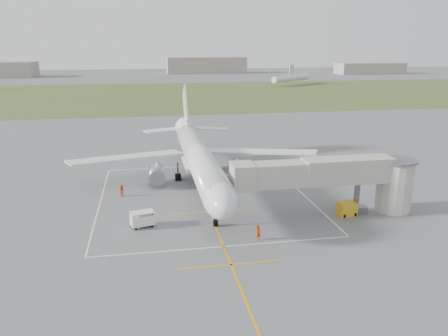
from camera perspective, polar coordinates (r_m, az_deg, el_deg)
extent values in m
plane|color=#5A5A5D|center=(64.82, -3.15, -2.59)|extent=(700.00, 700.00, 0.00)
cube|color=#405625|center=(192.33, -8.04, 9.47)|extent=(700.00, 120.00, 0.02)
cube|color=orange|center=(60.12, -2.55, -4.05)|extent=(0.25, 60.00, 0.01)
cube|color=orange|center=(42.93, 0.94, -12.51)|extent=(10.00, 0.25, 0.01)
cube|color=orange|center=(55.48, -1.85, -5.77)|extent=(10.00, 0.25, 0.01)
cube|color=silver|center=(76.24, -4.27, 0.20)|extent=(28.00, 0.20, 0.01)
cube|color=silver|center=(46.43, -0.02, -10.22)|extent=(28.00, 0.20, 0.01)
cube|color=silver|center=(60.97, -15.87, -4.37)|extent=(0.20, 32.00, 0.01)
cube|color=silver|center=(64.27, 9.81, -2.96)|extent=(0.20, 32.00, 0.01)
cylinder|color=silver|center=(63.55, -3.21, 1.27)|extent=(3.80, 36.00, 3.80)
ellipsoid|color=silver|center=(46.50, -0.46, -4.17)|extent=(3.80, 7.22, 3.80)
cube|color=black|center=(45.32, -0.27, -3.30)|extent=(2.40, 1.60, 0.99)
cone|color=silver|center=(83.38, -4.96, 4.98)|extent=(3.80, 6.00, 3.80)
cube|color=silver|center=(71.42, 4.60, 2.15)|extent=(17.93, 11.24, 1.23)
cube|color=silver|center=(69.22, -12.48, 1.39)|extent=(17.93, 11.24, 1.23)
cube|color=silver|center=(66.83, -3.50, 0.61)|extent=(4.20, 8.00, 0.50)
cube|color=silver|center=(83.39, -5.07, 7.97)|extent=(0.30, 7.89, 8.65)
cube|color=silver|center=(81.68, -4.88, 5.69)|extent=(0.35, 5.00, 1.20)
cube|color=silver|center=(83.53, -2.06, 5.19)|extent=(7.85, 5.03, 0.20)
cube|color=silver|center=(82.79, -7.85, 4.96)|extent=(7.85, 5.03, 0.20)
cylinder|color=gray|center=(67.60, 1.79, -0.12)|extent=(2.30, 4.20, 2.30)
cube|color=silver|center=(67.10, 1.84, 0.47)|extent=(0.25, 2.40, 1.20)
cylinder|color=gray|center=(66.23, -8.77, -0.63)|extent=(2.30, 4.20, 2.30)
cube|color=silver|center=(65.73, -8.79, -0.03)|extent=(0.25, 2.40, 1.20)
cylinder|color=black|center=(50.87, -1.12, -6.24)|extent=(0.18, 0.18, 2.60)
cylinder|color=black|center=(51.20, -1.24, -7.18)|extent=(0.28, 0.80, 0.80)
cylinder|color=black|center=(51.23, -1.00, -7.17)|extent=(0.28, 0.80, 0.80)
cylinder|color=black|center=(69.05, -1.24, -0.20)|extent=(0.22, 0.22, 2.80)
cylinder|color=black|center=(68.93, -1.42, -1.03)|extent=(0.32, 0.96, 0.96)
cylinder|color=black|center=(69.02, -0.96, -1.00)|extent=(0.32, 0.96, 0.96)
cylinder|color=black|center=(69.60, -1.51, -0.86)|extent=(0.32, 0.96, 0.96)
cylinder|color=black|center=(69.68, -1.05, -0.84)|extent=(0.32, 0.96, 0.96)
cylinder|color=black|center=(68.43, -6.04, -0.44)|extent=(0.22, 0.22, 2.80)
cylinder|color=black|center=(68.34, -6.23, -1.27)|extent=(0.32, 0.96, 0.96)
cylinder|color=black|center=(68.37, -5.77, -1.25)|extent=(0.32, 0.96, 0.96)
cylinder|color=black|center=(69.00, -6.28, -1.10)|extent=(0.32, 0.96, 0.96)
cylinder|color=black|center=(69.04, -5.81, -1.08)|extent=(0.32, 0.96, 0.96)
cube|color=gray|center=(52.07, 7.12, -0.83)|extent=(11.09, 2.90, 2.80)
cube|color=gray|center=(55.21, 15.80, -0.25)|extent=(11.09, 3.10, 3.00)
cube|color=gray|center=(50.98, 2.45, -1.08)|extent=(2.60, 3.40, 3.00)
cylinder|color=slate|center=(56.94, 16.93, -3.66)|extent=(0.70, 0.70, 4.20)
cube|color=slate|center=(57.48, 16.80, -5.21)|extent=(2.60, 1.40, 0.90)
cylinder|color=gray|center=(59.01, 21.36, -2.27)|extent=(4.40, 4.40, 6.40)
cylinder|color=slate|center=(58.11, 21.69, 0.92)|extent=(5.00, 5.00, 0.30)
cylinder|color=black|center=(57.08, 15.89, -5.39)|extent=(0.70, 0.30, 0.70)
cylinder|color=black|center=(57.97, 17.68, -5.22)|extent=(0.70, 0.30, 0.70)
cube|color=gold|center=(56.28, 15.76, -5.16)|extent=(2.42, 1.75, 1.68)
cylinder|color=black|center=(55.60, 15.39, -6.04)|extent=(0.29, 0.52, 0.49)
cylinder|color=black|center=(56.45, 16.72, -5.82)|extent=(0.29, 0.52, 0.49)
cube|color=silver|center=(51.70, -10.60, -6.63)|extent=(2.95, 2.17, 1.17)
cube|color=silver|center=(51.37, -10.65, -5.69)|extent=(2.95, 2.17, 0.08)
cylinder|color=black|center=(50.84, -11.61, -6.82)|extent=(0.08, 0.08, 1.38)
cylinder|color=black|center=(51.27, -9.29, -6.50)|extent=(0.08, 0.08, 1.38)
cylinder|color=black|center=(52.00, -11.92, -6.31)|extent=(0.08, 0.08, 1.38)
cylinder|color=black|center=(52.42, -9.65, -6.01)|extent=(0.08, 0.08, 1.38)
cylinder|color=black|center=(51.26, -11.46, -7.71)|extent=(0.29, 0.46, 0.42)
cylinder|color=black|center=(51.64, -9.38, -7.42)|extent=(0.29, 0.46, 0.42)
cylinder|color=black|center=(52.31, -11.74, -7.24)|extent=(0.29, 0.46, 0.42)
cylinder|color=black|center=(52.69, -9.70, -6.96)|extent=(0.29, 0.46, 0.42)
imported|color=#DD3E06|center=(47.69, 4.50, -8.40)|extent=(0.76, 0.69, 1.74)
imported|color=#D73A06|center=(62.61, -13.20, -2.88)|extent=(0.98, 1.00, 1.62)
cube|color=gray|center=(344.69, -2.34, 13.28)|extent=(60.00, 20.00, 12.00)
cube|color=gray|center=(353.66, 18.51, 12.25)|extent=(50.00, 18.00, 8.00)
cylinder|color=silver|center=(241.45, 8.79, 11.51)|extent=(27.18, 22.22, 3.20)
cube|color=silver|center=(241.18, 8.83, 12.57)|extent=(3.34, 2.70, 5.50)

